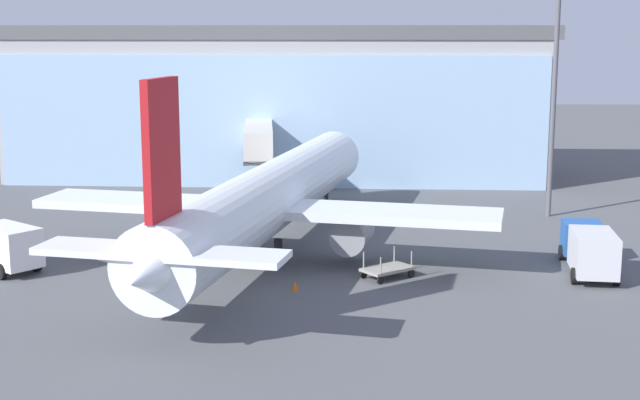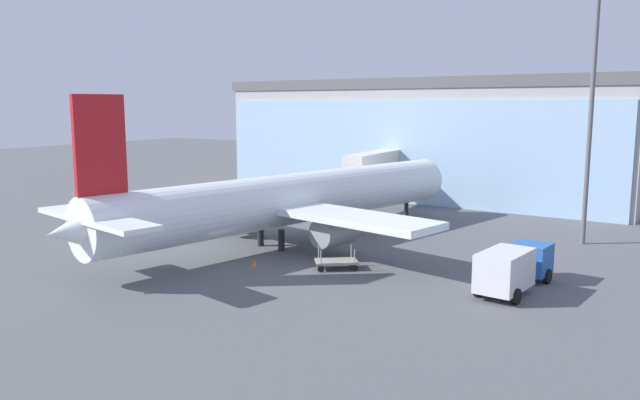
{
  "view_description": "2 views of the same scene",
  "coord_description": "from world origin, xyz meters",
  "px_view_note": "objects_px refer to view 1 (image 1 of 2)",
  "views": [
    {
      "loc": [
        4.53,
        -44.51,
        13.49
      ],
      "look_at": [
        4.08,
        10.42,
        2.98
      ],
      "focal_mm": 50.0,
      "sensor_mm": 36.0,
      "label": 1
    },
    {
      "loc": [
        27.9,
        -32.34,
        10.92
      ],
      "look_at": [
        3.28,
        8.54,
        3.61
      ],
      "focal_mm": 35.0,
      "sensor_mm": 36.0,
      "label": 2
    }
  ],
  "objects_px": {
    "baggage_cart": "(388,269)",
    "apron_light_mast": "(556,59)",
    "safety_cone_wingtip": "(25,260)",
    "airplane": "(269,199)",
    "fuel_truck": "(589,248)",
    "safety_cone_nose": "(295,285)",
    "jet_bridge": "(259,140)"
  },
  "relations": [
    {
      "from": "baggage_cart",
      "to": "apron_light_mast",
      "type": "bearing_deg",
      "value": -164.92
    },
    {
      "from": "jet_bridge",
      "to": "fuel_truck",
      "type": "relative_size",
      "value": 2.0
    },
    {
      "from": "jet_bridge",
      "to": "safety_cone_nose",
      "type": "xyz_separation_m",
      "value": [
        3.95,
        -27.83,
        -4.33
      ]
    },
    {
      "from": "apron_light_mast",
      "to": "airplane",
      "type": "bearing_deg",
      "value": -148.98
    },
    {
      "from": "safety_cone_nose",
      "to": "airplane",
      "type": "bearing_deg",
      "value": 103.96
    },
    {
      "from": "airplane",
      "to": "safety_cone_wingtip",
      "type": "xyz_separation_m",
      "value": [
        -14.14,
        -2.26,
        -3.27
      ]
    },
    {
      "from": "fuel_truck",
      "to": "safety_cone_wingtip",
      "type": "height_order",
      "value": "fuel_truck"
    },
    {
      "from": "airplane",
      "to": "safety_cone_nose",
      "type": "xyz_separation_m",
      "value": [
        1.81,
        -7.3,
        -3.27
      ]
    },
    {
      "from": "fuel_truck",
      "to": "safety_cone_nose",
      "type": "xyz_separation_m",
      "value": [
        -16.43,
        -3.55,
        -1.19
      ]
    },
    {
      "from": "airplane",
      "to": "fuel_truck",
      "type": "height_order",
      "value": "airplane"
    },
    {
      "from": "baggage_cart",
      "to": "safety_cone_nose",
      "type": "bearing_deg",
      "value": -11.37
    },
    {
      "from": "jet_bridge",
      "to": "safety_cone_wingtip",
      "type": "bearing_deg",
      "value": 148.22
    },
    {
      "from": "fuel_truck",
      "to": "apron_light_mast",
      "type": "bearing_deg",
      "value": 1.46
    },
    {
      "from": "jet_bridge",
      "to": "baggage_cart",
      "type": "bearing_deg",
      "value": -164.5
    },
    {
      "from": "apron_light_mast",
      "to": "fuel_truck",
      "type": "height_order",
      "value": "apron_light_mast"
    },
    {
      "from": "airplane",
      "to": "safety_cone_nose",
      "type": "height_order",
      "value": "airplane"
    },
    {
      "from": "jet_bridge",
      "to": "baggage_cart",
      "type": "xyz_separation_m",
      "value": [
        8.99,
        -25.39,
        -4.1
      ]
    },
    {
      "from": "airplane",
      "to": "safety_cone_nose",
      "type": "bearing_deg",
      "value": -153.21
    },
    {
      "from": "safety_cone_wingtip",
      "to": "apron_light_mast",
      "type": "bearing_deg",
      "value": 22.65
    },
    {
      "from": "apron_light_mast",
      "to": "airplane",
      "type": "relative_size",
      "value": 0.5
    },
    {
      "from": "apron_light_mast",
      "to": "safety_cone_nose",
      "type": "height_order",
      "value": "apron_light_mast"
    },
    {
      "from": "jet_bridge",
      "to": "safety_cone_wingtip",
      "type": "xyz_separation_m",
      "value": [
        -12.0,
        -22.79,
        -4.33
      ]
    },
    {
      "from": "apron_light_mast",
      "to": "safety_cone_nose",
      "type": "bearing_deg",
      "value": -133.12
    },
    {
      "from": "jet_bridge",
      "to": "airplane",
      "type": "height_order",
      "value": "airplane"
    },
    {
      "from": "apron_light_mast",
      "to": "safety_cone_wingtip",
      "type": "relative_size",
      "value": 35.24
    },
    {
      "from": "jet_bridge",
      "to": "apron_light_mast",
      "type": "relative_size",
      "value": 0.77
    },
    {
      "from": "airplane",
      "to": "fuel_truck",
      "type": "bearing_deg",
      "value": -88.79
    },
    {
      "from": "jet_bridge",
      "to": "baggage_cart",
      "type": "distance_m",
      "value": 27.24
    },
    {
      "from": "fuel_truck",
      "to": "safety_cone_wingtip",
      "type": "bearing_deg",
      "value": 94.51
    },
    {
      "from": "fuel_truck",
      "to": "safety_cone_nose",
      "type": "bearing_deg",
      "value": 109.34
    },
    {
      "from": "baggage_cart",
      "to": "jet_bridge",
      "type": "bearing_deg",
      "value": -107.74
    },
    {
      "from": "apron_light_mast",
      "to": "safety_cone_wingtip",
      "type": "bearing_deg",
      "value": -157.35
    }
  ]
}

